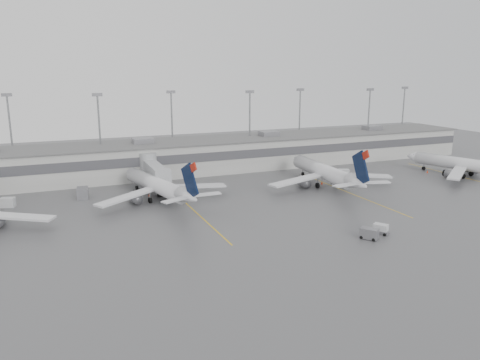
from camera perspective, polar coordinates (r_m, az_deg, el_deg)
name	(u,v)px	position (r m, az deg, el deg)	size (l,w,h in m)	color
ground	(344,238)	(76.21, 12.62, -6.97)	(260.00, 260.00, 0.00)	#4C4C4E
terminal	(218,154)	(125.29, -2.65, 3.24)	(152.00, 17.00, 9.45)	#ACADA7
light_masts	(211,122)	(129.58, -3.56, 7.07)	(142.40, 8.00, 20.60)	gray
jet_bridge_right	(152,170)	(108.22, -10.64, 1.26)	(4.00, 17.20, 7.00)	#939597
stand_markings	(276,200)	(95.75, 4.37, -2.49)	(105.25, 40.00, 0.01)	#E8B30D
jet_mid_left	(158,185)	(95.87, -9.92, -0.66)	(27.71, 31.42, 10.31)	silver
jet_mid_right	(326,172)	(107.67, 10.43, 0.96)	(30.21, 33.95, 10.98)	silver
jet_far_right	(466,164)	(128.57, 25.85, 1.73)	(27.06, 30.82, 10.30)	silver
baggage_tug	(380,230)	(79.50, 16.75, -5.87)	(2.74, 3.02, 1.66)	silver
baggage_cart	(369,233)	(76.61, 15.46, -6.30)	(2.81, 3.14, 1.76)	slate
gse_uld_a	(8,202)	(101.33, -26.48, -2.46)	(2.59, 1.72, 1.83)	silver
gse_uld_b	(159,190)	(101.47, -9.80, -1.25)	(2.42, 1.61, 1.71)	silver
gse_uld_c	(344,173)	(119.56, 12.51, 0.86)	(2.59, 1.73, 1.83)	silver
gse_loader	(83,193)	(102.18, -18.63, -1.52)	(2.22, 3.55, 2.22)	slate
cone_b	(149,195)	(100.46, -11.00, -1.77)	(0.40, 0.40, 0.64)	#F63305
cone_c	(322,183)	(110.54, 9.95, -0.33)	(0.45, 0.45, 0.72)	#F63305
cone_d	(427,172)	(130.28, 21.88, 0.96)	(0.43, 0.43, 0.68)	#F63305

